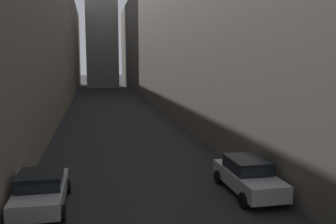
# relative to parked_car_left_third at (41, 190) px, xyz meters

# --- Properties ---
(ground_plane) EXTENTS (264.00, 264.00, 0.00)m
(ground_plane) POSITION_rel_parked_car_left_third_xyz_m (4.40, 30.18, -0.75)
(ground_plane) COLOR #232326
(building_block_left) EXTENTS (10.11, 108.00, 18.13)m
(building_block_left) POSITION_rel_parked_car_left_third_xyz_m (-6.15, 32.18, 8.31)
(building_block_left) COLOR #756B5B
(building_block_left) RESTS_ON ground
(building_block_right) EXTENTS (13.75, 108.00, 19.14)m
(building_block_right) POSITION_rel_parked_car_left_third_xyz_m (16.78, 32.18, 8.81)
(building_block_right) COLOR #60594F
(building_block_right) RESTS_ON ground
(parked_car_left_third) EXTENTS (2.05, 4.46, 1.49)m
(parked_car_left_third) POSITION_rel_parked_car_left_third_xyz_m (0.00, 0.00, 0.00)
(parked_car_left_third) COLOR #B7B7BC
(parked_car_left_third) RESTS_ON ground
(parked_car_right_third) EXTENTS (1.94, 4.51, 1.58)m
(parked_car_right_third) POSITION_rel_parked_car_left_third_xyz_m (8.80, -0.12, 0.06)
(parked_car_right_third) COLOR #B7B7BC
(parked_car_right_third) RESTS_ON ground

